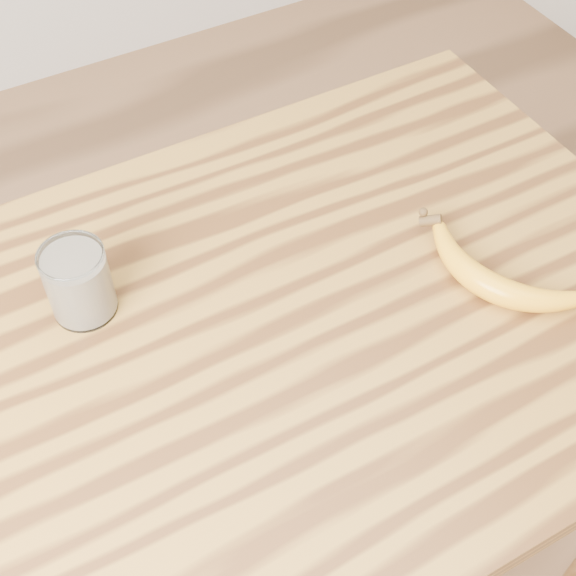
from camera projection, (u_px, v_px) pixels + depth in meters
room at (247, 26)px, 0.71m from camera, size 4.04×4.04×2.70m
table at (263, 385)px, 1.15m from camera, size 1.20×0.80×0.90m
smoothie_glass at (79, 283)px, 1.04m from camera, size 0.09×0.09×0.11m
banana at (490, 287)px, 1.07m from camera, size 0.24×0.34×0.04m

